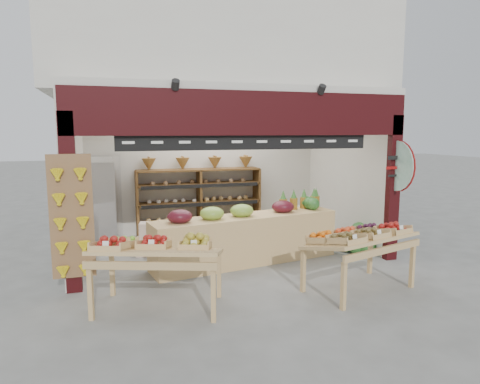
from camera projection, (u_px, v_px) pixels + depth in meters
name	position (u px, v px, depth m)	size (l,w,h in m)	color
ground	(232.00, 256.00, 8.17)	(60.00, 60.00, 0.00)	slate
shop_structure	(211.00, 58.00, 9.14)	(6.36, 5.12, 5.40)	beige
banana_board	(72.00, 220.00, 6.10)	(0.60, 0.15, 1.80)	brown
gift_sign	(397.00, 166.00, 7.64)	(0.04, 0.93, 0.92)	silver
back_shelving	(199.00, 188.00, 9.81)	(2.85, 0.47, 1.78)	brown
refrigerator	(101.00, 200.00, 9.06)	(0.72, 0.72, 1.86)	silver
cardboard_stack	(161.00, 242.00, 8.26)	(1.02, 0.74, 0.64)	beige
mid_counter	(246.00, 237.00, 7.70)	(3.54, 1.27, 1.09)	tan
display_table_left	(151.00, 249.00, 5.73)	(1.88, 1.43, 1.06)	tan
display_table_right	(360.00, 237.00, 6.33)	(1.81, 1.32, 1.03)	tan
watermelon_pile	(358.00, 242.00, 8.45)	(0.75, 0.75, 0.58)	#17471A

